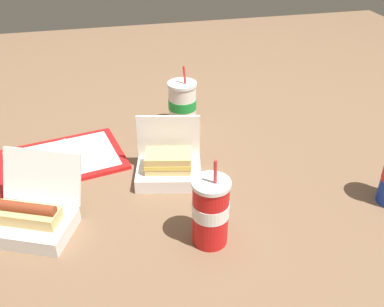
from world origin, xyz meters
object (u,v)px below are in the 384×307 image
(soda_cup_right, at_px, (182,104))
(clamshell_sandwich_corner, at_px, (168,166))
(plastic_fork, at_px, (51,146))
(ketchup_cup, at_px, (33,162))
(soda_cup_back, at_px, (211,211))
(clamshell_hotdog_right, at_px, (30,217))
(food_tray, at_px, (61,160))

(soda_cup_right, bearing_deg, clamshell_sandwich_corner, -109.34)
(plastic_fork, height_order, clamshell_sandwich_corner, clamshell_sandwich_corner)
(ketchup_cup, xyz_separation_m, soda_cup_right, (0.49, 0.17, 0.06))
(soda_cup_right, bearing_deg, soda_cup_back, -95.74)
(plastic_fork, distance_m, clamshell_hotdog_right, 0.38)
(ketchup_cup, distance_m, plastic_fork, 0.11)
(ketchup_cup, relative_size, clamshell_sandwich_corner, 0.19)
(clamshell_sandwich_corner, bearing_deg, clamshell_hotdog_right, -159.60)
(ketchup_cup, height_order, clamshell_sandwich_corner, clamshell_sandwich_corner)
(clamshell_hotdog_right, bearing_deg, clamshell_sandwich_corner, 20.40)
(plastic_fork, relative_size, clamshell_sandwich_corner, 0.53)
(soda_cup_right, bearing_deg, ketchup_cup, -161.29)
(food_tray, relative_size, soda_cup_right, 1.85)
(ketchup_cup, relative_size, soda_cup_back, 0.17)
(ketchup_cup, relative_size, soda_cup_right, 0.18)
(soda_cup_right, bearing_deg, food_tray, -161.13)
(clamshell_sandwich_corner, relative_size, soda_cup_right, 0.93)
(food_tray, bearing_deg, plastic_fork, 113.17)
(food_tray, relative_size, soda_cup_back, 1.77)
(plastic_fork, bearing_deg, clamshell_hotdog_right, -125.86)
(plastic_fork, bearing_deg, clamshell_sandwich_corner, -66.69)
(food_tray, distance_m, clamshell_sandwich_corner, 0.35)
(food_tray, xyz_separation_m, clamshell_sandwich_corner, (0.31, -0.16, 0.04))
(soda_cup_back, xyz_separation_m, soda_cup_right, (0.06, 0.58, -0.01))
(plastic_fork, xyz_separation_m, clamshell_sandwich_corner, (0.34, -0.24, 0.03))
(food_tray, xyz_separation_m, soda_cup_right, (0.41, 0.14, 0.08))
(soda_cup_back, bearing_deg, food_tray, 129.11)
(clamshell_sandwich_corner, xyz_separation_m, soda_cup_right, (0.11, 0.30, 0.04))
(clamshell_hotdog_right, bearing_deg, soda_cup_back, -18.14)
(ketchup_cup, bearing_deg, clamshell_sandwich_corner, -19.68)
(food_tray, xyz_separation_m, plastic_fork, (-0.03, 0.08, 0.01))
(clamshell_hotdog_right, xyz_separation_m, clamshell_sandwich_corner, (0.37, 0.14, 0.00))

